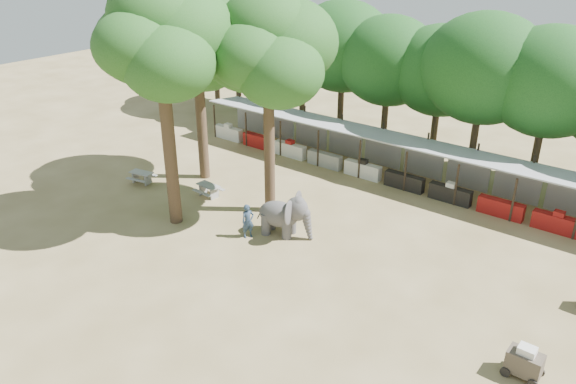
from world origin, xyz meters
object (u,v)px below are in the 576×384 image
Objects in this scene: handler at (248,221)px; picnic_table_near at (142,176)px; picnic_table_far at (209,189)px; elephant at (285,215)px; cart_front at (525,362)px; yard_tree_left at (197,39)px; yard_tree_center at (161,39)px; yard_tree_back at (268,48)px.

handler reaches higher than picnic_table_near.
picnic_table_near is 4.61m from picnic_table_far.
cart_front is at bearing -27.80° from elephant.
yard_tree_left is 11.39m from elephant.
yard_tree_center is (3.00, -5.00, 1.01)m from yard_tree_left.
handler is at bearing -29.86° from yard_tree_left.
yard_tree_left reaches higher than handler.
handler is 5.30m from picnic_table_far.
elephant is at bearing 167.81° from cart_front.
cart_front is at bearing -17.11° from yard_tree_back.
yard_tree_center is 4.08× the size of elephant.
picnic_table_near is 1.09× the size of picnic_table_far.
cart_front is at bearing -70.90° from handler.
yard_tree_left reaches higher than cart_front.
picnic_table_near is at bearing -162.46° from picnic_table_far.
handler is at bearing -20.17° from picnic_table_far.
yard_tree_center is 9.36m from handler.
yard_tree_center is 10.33m from picnic_table_near.
yard_tree_back is at bearing 3.40° from picnic_table_near.
yard_tree_left reaches higher than picnic_table_near.
yard_tree_back is 11.69m from picnic_table_near.
cart_front reaches higher than picnic_table_near.
picnic_table_far is at bearing -40.96° from yard_tree_left.
picnic_table_near is 1.28× the size of cart_front.
handler is at bearing -69.54° from yard_tree_back.
yard_tree_center reaches higher than yard_tree_left.
handler is (1.16, -3.11, -7.68)m from yard_tree_back.
yard_tree_center reaches higher than handler.
picnic_table_near is at bearing 109.20° from handler.
picnic_table_far is at bearing 157.14° from elephant.
picnic_table_near is at bearing -165.29° from yard_tree_back.
yard_tree_back is 3.85× the size of elephant.
picnic_table_near is at bearing 174.30° from cart_front.
picnic_table_near is (-9.32, 0.97, -0.41)m from handler.
picnic_table_far is (-4.85, 2.10, -0.41)m from handler.
picnic_table_far is (-3.69, -1.01, -8.08)m from yard_tree_back.
picnic_table_near is at bearing -124.51° from yard_tree_left.
yard_tree_center reaches higher than picnic_table_far.
yard_tree_center is at bearing -73.75° from picnic_table_far.
elephant is 1.84× the size of picnic_table_near.
yard_tree_center is 1.06× the size of yard_tree_back.
yard_tree_left is 0.92× the size of yard_tree_center.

